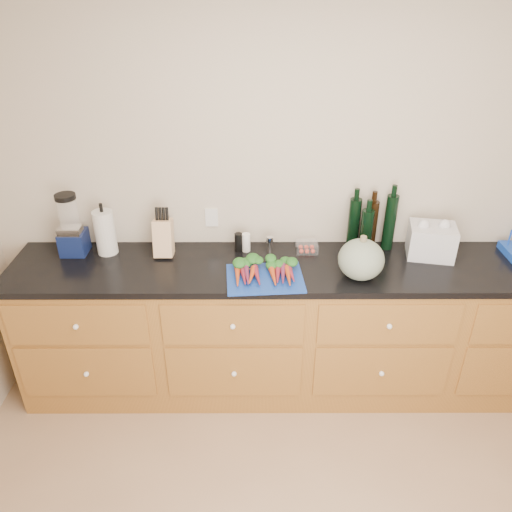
{
  "coord_description": "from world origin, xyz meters",
  "views": [
    {
      "loc": [
        -0.32,
        -1.31,
        2.48
      ],
      "look_at": [
        -0.32,
        1.2,
        1.06
      ],
      "focal_mm": 35.0,
      "sensor_mm": 36.0,
      "label": 1
    }
  ],
  "objects_px": {
    "tomato_box": "(307,247)",
    "carrots": "(265,270)",
    "paper_towel": "(105,233)",
    "cutting_board": "(265,278)",
    "squash": "(361,259)",
    "blender_appliance": "(71,228)",
    "knife_block": "(163,238)"
  },
  "relations": [
    {
      "from": "blender_appliance",
      "to": "knife_block",
      "type": "xyz_separation_m",
      "value": [
        0.57,
        -0.02,
        -0.06
      ]
    },
    {
      "from": "cutting_board",
      "to": "tomato_box",
      "type": "height_order",
      "value": "tomato_box"
    },
    {
      "from": "blender_appliance",
      "to": "squash",
      "type": "bearing_deg",
      "value": -9.69
    },
    {
      "from": "cutting_board",
      "to": "carrots",
      "type": "height_order",
      "value": "carrots"
    },
    {
      "from": "carrots",
      "to": "tomato_box",
      "type": "xyz_separation_m",
      "value": [
        0.27,
        0.29,
        -0.0
      ]
    },
    {
      "from": "carrots",
      "to": "knife_block",
      "type": "bearing_deg",
      "value": 157.65
    },
    {
      "from": "carrots",
      "to": "paper_towel",
      "type": "relative_size",
      "value": 1.34
    },
    {
      "from": "blender_appliance",
      "to": "tomato_box",
      "type": "xyz_separation_m",
      "value": [
        1.46,
        0.01,
        -0.14
      ]
    },
    {
      "from": "squash",
      "to": "knife_block",
      "type": "xyz_separation_m",
      "value": [
        -1.18,
        0.28,
        -0.0
      ]
    },
    {
      "from": "cutting_board",
      "to": "squash",
      "type": "bearing_deg",
      "value": 2.12
    },
    {
      "from": "carrots",
      "to": "blender_appliance",
      "type": "xyz_separation_m",
      "value": [
        -1.19,
        0.27,
        0.14
      ]
    },
    {
      "from": "cutting_board",
      "to": "carrots",
      "type": "relative_size",
      "value": 1.16
    },
    {
      "from": "cutting_board",
      "to": "blender_appliance",
      "type": "relative_size",
      "value": 1.11
    },
    {
      "from": "paper_towel",
      "to": "tomato_box",
      "type": "height_order",
      "value": "paper_towel"
    },
    {
      "from": "tomato_box",
      "to": "carrots",
      "type": "bearing_deg",
      "value": -133.45
    },
    {
      "from": "cutting_board",
      "to": "tomato_box",
      "type": "relative_size",
      "value": 3.24
    },
    {
      "from": "squash",
      "to": "carrots",
      "type": "bearing_deg",
      "value": 177.64
    },
    {
      "from": "blender_appliance",
      "to": "tomato_box",
      "type": "relative_size",
      "value": 2.92
    },
    {
      "from": "squash",
      "to": "blender_appliance",
      "type": "distance_m",
      "value": 1.77
    },
    {
      "from": "paper_towel",
      "to": "tomato_box",
      "type": "relative_size",
      "value": 2.09
    },
    {
      "from": "cutting_board",
      "to": "paper_towel",
      "type": "bearing_deg",
      "value": 162.06
    },
    {
      "from": "carrots",
      "to": "paper_towel",
      "type": "distance_m",
      "value": 1.03
    },
    {
      "from": "cutting_board",
      "to": "knife_block",
      "type": "relative_size",
      "value": 1.91
    },
    {
      "from": "tomato_box",
      "to": "paper_towel",
      "type": "bearing_deg",
      "value": -179.55
    },
    {
      "from": "cutting_board",
      "to": "squash",
      "type": "xyz_separation_m",
      "value": [
        0.55,
        0.02,
        0.11
      ]
    },
    {
      "from": "blender_appliance",
      "to": "cutting_board",
      "type": "bearing_deg",
      "value": -14.92
    },
    {
      "from": "paper_towel",
      "to": "squash",
      "type": "bearing_deg",
      "value": -11.02
    },
    {
      "from": "cutting_board",
      "to": "paper_towel",
      "type": "height_order",
      "value": "paper_towel"
    },
    {
      "from": "knife_block",
      "to": "tomato_box",
      "type": "bearing_deg",
      "value": 1.92
    },
    {
      "from": "blender_appliance",
      "to": "knife_block",
      "type": "bearing_deg",
      "value": -1.8
    },
    {
      "from": "cutting_board",
      "to": "blender_appliance",
      "type": "xyz_separation_m",
      "value": [
        -1.19,
        0.32,
        0.17
      ]
    },
    {
      "from": "paper_towel",
      "to": "knife_block",
      "type": "height_order",
      "value": "paper_towel"
    }
  ]
}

